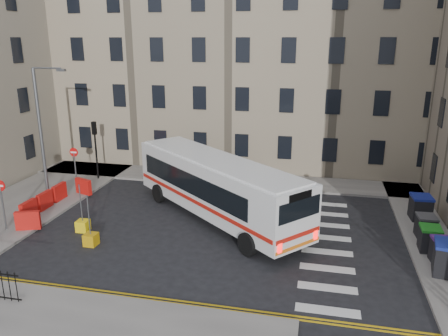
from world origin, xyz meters
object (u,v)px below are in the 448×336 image
at_px(wheelie_bin_c, 430,239).
at_px(wheelie_bin_e, 421,207).
at_px(bollard_chevron, 91,239).
at_px(wheelie_bin_a, 448,258).
at_px(bollard_yellow, 83,226).
at_px(wheelie_bin_d, 426,226).
at_px(bus, 217,185).
at_px(wheelie_bin_b, 443,251).
at_px(streetlamp, 41,133).

relative_size(wheelie_bin_c, wheelie_bin_e, 0.87).
relative_size(wheelie_bin_e, bollard_chevron, 2.25).
xyz_separation_m(wheelie_bin_a, bollard_yellow, (-17.48, 0.82, -0.57)).
bearing_deg(wheelie_bin_d, bus, 175.12).
height_order(wheelie_bin_b, wheelie_bin_c, wheelie_bin_c).
xyz_separation_m(wheelie_bin_d, wheelie_bin_e, (0.21, 2.39, 0.10)).
distance_m(streetlamp, wheelie_bin_a, 22.61).
height_order(bus, bollard_chevron, bus).
xyz_separation_m(wheelie_bin_a, bollard_chevron, (-16.25, -0.58, -0.57)).
xyz_separation_m(wheelie_bin_d, bollard_chevron, (-16.13, -4.23, -0.43)).
distance_m(bus, wheelie_bin_c, 10.98).
relative_size(bollard_yellow, bollard_chevron, 1.00).
relative_size(bus, wheelie_bin_b, 9.84).
bearing_deg(bollard_chevron, streetlamp, 138.66).
xyz_separation_m(bus, wheelie_bin_b, (11.03, -3.10, -1.24)).
height_order(wheelie_bin_a, wheelie_bin_b, wheelie_bin_a).
bearing_deg(wheelie_bin_c, bus, 171.89).
bearing_deg(wheelie_bin_a, wheelie_bin_d, 101.82).
distance_m(wheelie_bin_d, bollard_chevron, 16.68).
bearing_deg(wheelie_bin_e, streetlamp, -179.37).
bearing_deg(wheelie_bin_e, bollard_yellow, -167.09).
relative_size(wheelie_bin_a, wheelie_bin_d, 1.29).
relative_size(wheelie_bin_a, bollard_chevron, 2.45).
distance_m(streetlamp, wheelie_bin_c, 22.07).
bearing_deg(wheelie_bin_b, bollard_yellow, 174.78).
height_order(wheelie_bin_a, wheelie_bin_e, wheelie_bin_a).
xyz_separation_m(bus, wheelie_bin_e, (11.09, 2.00, -1.14)).
xyz_separation_m(bollard_yellow, bollard_chevron, (1.23, -1.40, 0.00)).
bearing_deg(wheelie_bin_c, bollard_yellow, -173.72).
relative_size(streetlamp, bus, 0.72).
xyz_separation_m(bus, bollard_chevron, (-5.25, -4.62, -1.67)).
bearing_deg(bus, wheelie_bin_a, -69.20).
bearing_deg(wheelie_bin_c, wheelie_bin_b, -74.96).
xyz_separation_m(streetlamp, wheelie_bin_b, (21.95, -3.46, -3.61)).
xyz_separation_m(wheelie_bin_b, bollard_chevron, (-16.29, -1.52, -0.43)).
bearing_deg(wheelie_bin_b, streetlamp, 165.43).
bearing_deg(bollard_chevron, bollard_yellow, 131.44).
height_order(streetlamp, bus, streetlamp).
distance_m(streetlamp, wheelie_bin_e, 22.34).
xyz_separation_m(wheelie_bin_b, bollard_yellow, (-17.52, -0.12, -0.43)).
height_order(streetlamp, bollard_chevron, streetlamp).
xyz_separation_m(wheelie_bin_c, wheelie_bin_d, (0.13, 1.50, -0.02)).
xyz_separation_m(wheelie_bin_a, wheelie_bin_c, (-0.24, 2.15, -0.13)).
bearing_deg(wheelie_bin_c, wheelie_bin_d, 86.98).
distance_m(wheelie_bin_a, bollard_yellow, 17.51).
height_order(bus, wheelie_bin_a, bus).
xyz_separation_m(bus, bollard_yellow, (-6.49, -3.22, -1.67)).
height_order(wheelie_bin_c, wheelie_bin_d, wheelie_bin_c).
bearing_deg(bus, streetlamp, 129.07).
relative_size(bus, bollard_yellow, 18.89).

